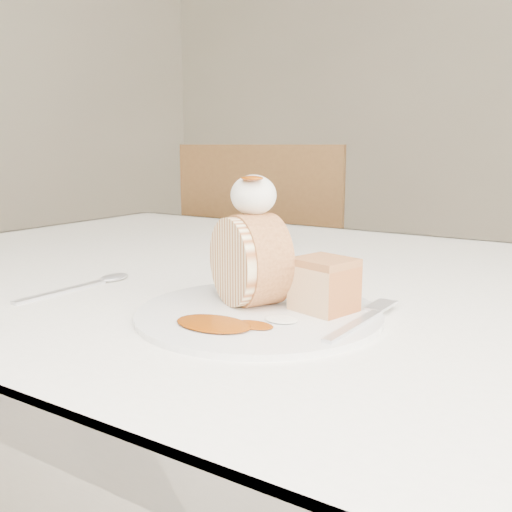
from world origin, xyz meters
The scene contains 10 objects.
table centered at (0.00, 0.20, 0.66)m, with size 1.40×0.90×0.75m.
chair_far centered at (-0.46, 0.90, 0.53)m, with size 0.54×0.54×0.93m.
plate centered at (0.06, 0.01, 0.75)m, with size 0.26×0.26×0.01m, color white.
roulade_slice centered at (0.04, 0.03, 0.80)m, with size 0.10×0.10×0.05m, color #FBE9AE.
cake_chunk centered at (0.12, 0.05, 0.78)m, with size 0.06×0.05×0.05m, color #BA7B46.
whipped_cream centered at (0.03, 0.04, 0.87)m, with size 0.05×0.05×0.04m, color silver.
caramel_drizzle centered at (0.04, 0.02, 0.90)m, with size 0.02×0.02×0.01m, color #843605.
caramel_pool centered at (0.05, -0.06, 0.76)m, with size 0.08×0.05×0.00m, color #843605, non-canonical shape.
fork centered at (0.17, 0.01, 0.76)m, with size 0.02×0.15×0.00m, color silver.
spoon centered at (-0.19, -0.04, 0.75)m, with size 0.02×0.16×0.00m, color silver.
Camera 1 is at (0.36, -0.48, 0.93)m, focal length 40.00 mm.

